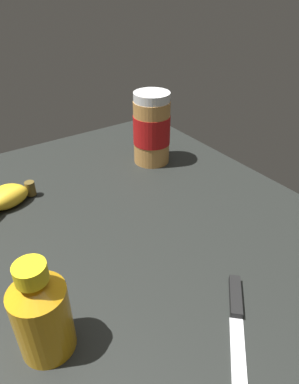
# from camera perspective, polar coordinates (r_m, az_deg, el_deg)

# --- Properties ---
(ground_plane) EXTENTS (0.88, 0.67, 0.04)m
(ground_plane) POSITION_cam_1_polar(r_m,az_deg,el_deg) (0.66, -1.91, -6.53)
(ground_plane) COLOR black
(peanut_butter_jar) EXTENTS (0.09, 0.09, 0.17)m
(peanut_butter_jar) POSITION_cam_1_polar(r_m,az_deg,el_deg) (0.82, 0.37, 10.47)
(peanut_butter_jar) COLOR #BF8442
(peanut_butter_jar) RESTS_ON ground_plane
(honey_bottle) EXTENTS (0.07, 0.07, 0.14)m
(honey_bottle) POSITION_cam_1_polar(r_m,az_deg,el_deg) (0.44, -17.56, -18.63)
(honey_bottle) COLOR orange
(honey_bottle) RESTS_ON ground_plane
(butter_knife) EXTENTS (0.16, 0.15, 0.01)m
(butter_knife) POSITION_cam_1_polar(r_m,az_deg,el_deg) (0.50, 14.34, -20.69)
(butter_knife) COLOR silver
(butter_knife) RESTS_ON ground_plane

